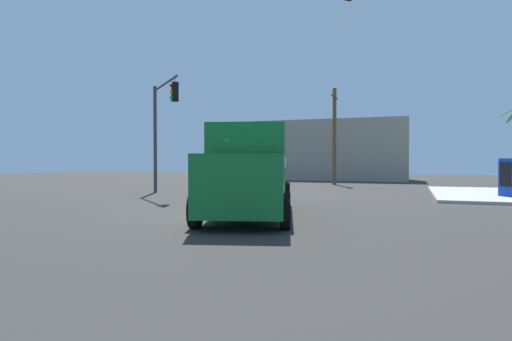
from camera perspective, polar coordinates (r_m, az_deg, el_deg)
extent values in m
plane|color=#33302D|center=(14.40, -6.19, -6.14)|extent=(100.00, 100.00, 0.00)
cube|color=#146B2D|center=(15.33, -0.56, 0.65)|extent=(3.79, 5.90, 2.68)
cube|color=#146B2D|center=(11.54, -2.21, -1.99)|extent=(2.83, 2.48, 1.70)
cube|color=black|center=(10.67, -2.74, -0.42)|extent=(1.96, 0.63, 0.88)
cube|color=#B2B2B7|center=(18.02, 0.17, -4.03)|extent=(2.27, 0.82, 0.21)
cube|color=white|center=(15.27, 3.97, 1.15)|extent=(1.26, 4.42, 0.36)
cube|color=white|center=(15.48, -5.03, 1.15)|extent=(1.26, 4.42, 0.36)
cylinder|color=black|center=(11.57, 3.96, -5.46)|extent=(0.54, 1.04, 1.00)
cylinder|color=black|center=(11.85, -8.17, -5.31)|extent=(0.54, 1.04, 1.00)
cylinder|color=black|center=(16.45, 4.10, -3.46)|extent=(0.54, 1.04, 1.00)
cylinder|color=black|center=(16.65, -4.48, -3.40)|extent=(0.54, 1.04, 1.00)
cylinder|color=black|center=(17.50, 4.12, -3.18)|extent=(0.54, 1.04, 1.00)
cylinder|color=black|center=(17.69, -3.96, -3.13)|extent=(0.54, 1.04, 1.00)
cylinder|color=#38383D|center=(25.70, -13.42, 4.08)|extent=(0.20, 0.20, 6.27)
cylinder|color=#38383D|center=(23.73, -12.17, 11.34)|extent=(3.51, 3.37, 0.12)
cylinder|color=#38383D|center=(21.78, -10.87, 11.92)|extent=(0.03, 0.03, 0.25)
cube|color=black|center=(21.68, -10.86, 10.37)|extent=(0.42, 0.42, 0.95)
sphere|color=red|center=(21.68, -11.33, 11.20)|extent=(0.20, 0.20, 0.20)
sphere|color=#EFA314|center=(21.63, -11.33, 10.40)|extent=(0.20, 0.20, 0.20)
sphere|color=#19CC4C|center=(21.58, -11.32, 9.58)|extent=(0.20, 0.20, 0.20)
cube|color=#0F38B2|center=(24.04, 31.19, -0.80)|extent=(1.12, 1.17, 1.85)
cube|color=black|center=(23.77, 30.54, -0.46)|extent=(0.40, 0.58, 1.18)
ellipsoid|color=#2D7533|center=(30.87, 31.10, 6.97)|extent=(1.57, 0.48, 0.96)
cylinder|color=brown|center=(34.24, 10.51, 4.54)|extent=(0.30, 0.30, 7.64)
cube|color=brown|center=(34.56, 10.53, 9.71)|extent=(0.13, 2.20, 0.12)
cube|color=gray|center=(43.31, 9.00, 2.65)|extent=(16.36, 6.00, 5.83)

